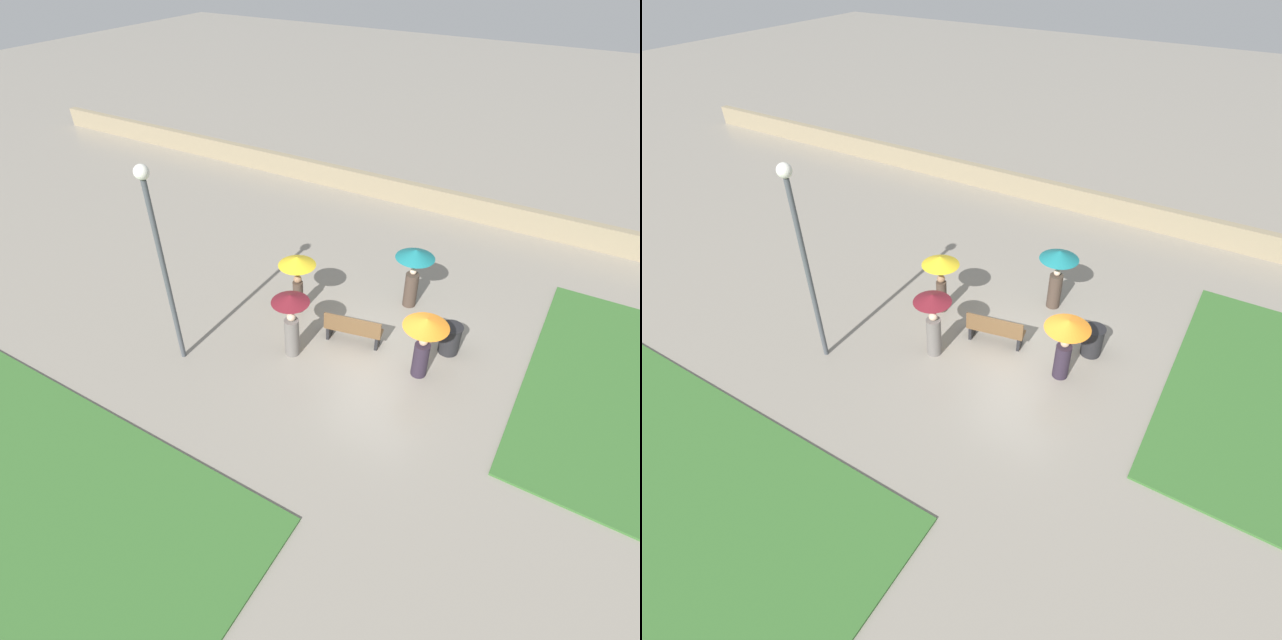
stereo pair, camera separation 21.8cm
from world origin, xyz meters
TOP-DOWN VIEW (x-y plane):
  - ground_plane at (0.00, 0.00)m, footprint 90.00×90.00m
  - parapet_wall at (0.00, -8.57)m, footprint 45.00×0.35m
  - park_bench at (0.94, -0.03)m, footprint 1.58×0.71m
  - lamp_post at (4.48, 2.64)m, footprint 0.32×0.32m
  - trash_bin at (-1.38, -0.99)m, footprint 0.57×0.57m
  - crowd_person_orange at (-1.02, 0.19)m, footprint 1.09×1.09m
  - crowd_person_maroon at (2.10, 1.12)m, footprint 0.95×0.95m
  - crowd_person_teal at (0.28, -2.37)m, footprint 1.09×1.09m
  - crowd_person_yellow at (2.94, -0.51)m, footprint 1.04×1.04m

SIDE VIEW (x-z plane):
  - ground_plane at x=0.00m, z-range 0.00..0.00m
  - trash_bin at x=-1.38m, z-range 0.00..0.84m
  - parapet_wall at x=0.00m, z-range 0.00..0.88m
  - park_bench at x=0.94m, z-range 0.01..0.91m
  - crowd_person_maroon at x=2.10m, z-range 0.28..2.14m
  - crowd_person_orange at x=-1.02m, z-range 0.36..2.10m
  - crowd_person_teal at x=0.28m, z-range 0.39..2.25m
  - crowd_person_yellow at x=2.94m, z-range 0.48..2.27m
  - lamp_post at x=4.48m, z-range 0.66..5.77m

